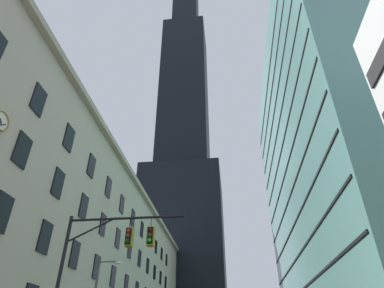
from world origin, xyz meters
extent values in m
cube|color=#B2A88E|center=(-18.13, 30.16, 11.16)|extent=(14.25, 72.32, 22.32)
cube|color=#9E937A|center=(-10.75, 30.16, 21.62)|extent=(0.70, 72.32, 0.60)
cube|color=black|center=(-10.95, 3.00, 8.20)|extent=(0.14, 1.40, 2.20)
cube|color=black|center=(-10.95, 8.00, 8.20)|extent=(0.14, 1.40, 2.20)
cube|color=black|center=(-10.95, 13.00, 8.20)|extent=(0.14, 1.40, 2.20)
cube|color=black|center=(-10.95, 18.00, 8.20)|extent=(0.14, 1.40, 2.20)
cube|color=black|center=(-10.95, 23.00, 8.20)|extent=(0.14, 1.40, 2.20)
cube|color=black|center=(-10.95, 28.00, 8.20)|extent=(0.14, 1.40, 2.20)
cube|color=black|center=(-10.95, 3.00, 12.40)|extent=(0.14, 1.40, 2.20)
cube|color=black|center=(-10.95, 8.00, 12.40)|extent=(0.14, 1.40, 2.20)
cube|color=black|center=(-10.95, 13.00, 12.40)|extent=(0.14, 1.40, 2.20)
cube|color=black|center=(-10.95, 18.00, 12.40)|extent=(0.14, 1.40, 2.20)
cube|color=black|center=(-10.95, 23.00, 12.40)|extent=(0.14, 1.40, 2.20)
cube|color=black|center=(-10.95, 28.00, 12.40)|extent=(0.14, 1.40, 2.20)
cube|color=black|center=(-10.95, 33.00, 12.40)|extent=(0.14, 1.40, 2.20)
cube|color=black|center=(-10.95, 38.00, 12.40)|extent=(0.14, 1.40, 2.20)
cube|color=black|center=(-10.95, 43.00, 12.40)|extent=(0.14, 1.40, 2.20)
cube|color=black|center=(-10.95, 48.00, 12.40)|extent=(0.14, 1.40, 2.20)
cube|color=black|center=(-10.95, 53.00, 12.40)|extent=(0.14, 1.40, 2.20)
cube|color=black|center=(-10.95, 3.00, 16.60)|extent=(0.14, 1.40, 2.20)
cube|color=black|center=(-10.95, 8.00, 16.60)|extent=(0.14, 1.40, 2.20)
cube|color=black|center=(-10.95, 13.00, 16.60)|extent=(0.14, 1.40, 2.20)
cube|color=black|center=(-10.95, 18.00, 16.60)|extent=(0.14, 1.40, 2.20)
cube|color=black|center=(-10.95, 23.00, 16.60)|extent=(0.14, 1.40, 2.20)
cube|color=black|center=(-10.95, 28.00, 16.60)|extent=(0.14, 1.40, 2.20)
cube|color=black|center=(-10.95, 33.00, 16.60)|extent=(0.14, 1.40, 2.20)
cube|color=black|center=(-10.95, 38.00, 16.60)|extent=(0.14, 1.40, 2.20)
cube|color=black|center=(-10.95, 43.00, 16.60)|extent=(0.14, 1.40, 2.20)
cube|color=black|center=(-10.95, 48.00, 16.60)|extent=(0.14, 1.40, 2.20)
cube|color=black|center=(-10.95, 53.00, 16.60)|extent=(0.14, 1.40, 2.20)
torus|color=olive|center=(-10.88, 0.49, 12.90)|extent=(0.12, 1.27, 1.27)
cylinder|color=silver|center=(-10.92, 0.49, 12.90)|extent=(0.05, 1.10, 1.10)
cube|color=black|center=(-10.85, 0.39, 12.79)|extent=(0.03, 0.28, 0.29)
cube|color=black|center=(-10.85, 0.66, 12.74)|extent=(0.03, 0.40, 0.37)
cube|color=black|center=(-11.32, 76.97, 23.34)|extent=(23.18, 23.18, 46.69)
cube|color=black|center=(-11.32, 76.97, 80.65)|extent=(16.22, 16.22, 67.91)
cube|color=slate|center=(18.92, 31.90, 25.21)|extent=(15.84, 47.92, 50.41)
cube|color=black|center=(10.96, 31.90, 8.00)|extent=(0.12, 46.92, 0.24)
cube|color=black|center=(10.96, 31.90, 12.00)|extent=(0.12, 46.92, 0.24)
cube|color=black|center=(10.96, 31.90, 16.00)|extent=(0.12, 46.92, 0.24)
cube|color=black|center=(10.96, 31.90, 20.00)|extent=(0.12, 46.92, 0.24)
cube|color=black|center=(10.96, 31.90, 24.00)|extent=(0.12, 46.92, 0.24)
cube|color=black|center=(10.96, 31.90, 28.00)|extent=(0.12, 46.92, 0.24)
cube|color=black|center=(10.96, 31.90, 32.00)|extent=(0.12, 46.92, 0.24)
cube|color=black|center=(10.96, 31.90, 36.00)|extent=(0.12, 46.92, 0.24)
cube|color=black|center=(10.96, 31.90, 40.00)|extent=(0.12, 46.92, 0.24)
cube|color=black|center=(10.96, 31.90, 44.00)|extent=(0.12, 46.92, 0.24)
cylinder|color=black|center=(-3.72, 3.83, 7.83)|extent=(6.67, 0.14, 0.14)
cylinder|color=black|center=(-5.72, 3.83, 7.23)|extent=(2.74, 0.10, 1.39)
cylinder|color=black|center=(-3.50, 3.83, 7.53)|extent=(0.04, 0.04, 0.60)
cube|color=black|center=(-3.50, 3.83, 6.78)|extent=(0.30, 0.30, 0.90)
cube|color=olive|center=(-3.50, 4.00, 6.78)|extent=(0.40, 0.40, 1.04)
sphere|color=red|center=(-3.50, 3.67, 7.06)|extent=(0.20, 0.20, 0.20)
sphere|color=#4B3A08|center=(-3.50, 3.67, 6.78)|extent=(0.20, 0.20, 0.20)
sphere|color=#083D10|center=(-3.50, 3.67, 6.50)|extent=(0.20, 0.20, 0.20)
cylinder|color=black|center=(-2.28, 3.83, 7.53)|extent=(0.04, 0.04, 0.60)
cube|color=black|center=(-2.28, 3.83, 6.78)|extent=(0.30, 0.30, 0.90)
cube|color=olive|center=(-2.28, 4.00, 6.78)|extent=(0.40, 0.40, 1.04)
sphere|color=#450808|center=(-2.28, 3.67, 7.06)|extent=(0.20, 0.20, 0.20)
sphere|color=#4B3A08|center=(-2.28, 3.67, 6.78)|extent=(0.20, 0.20, 0.20)
sphere|color=green|center=(-2.28, 3.67, 6.50)|extent=(0.20, 0.20, 0.20)
cylinder|color=#47474C|center=(-7.09, 10.85, 7.05)|extent=(1.43, 0.10, 0.10)
ellipsoid|color=#EFE5C6|center=(-6.37, 10.85, 6.95)|extent=(0.56, 0.32, 0.24)
camera|label=1|loc=(2.07, -13.52, 1.53)|focal=30.37mm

